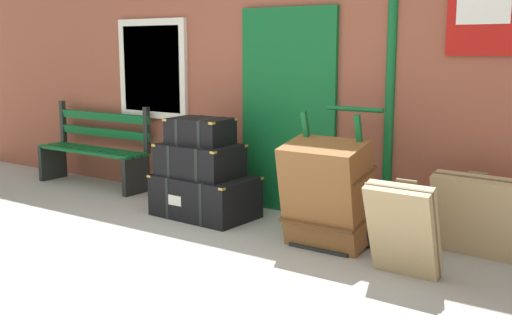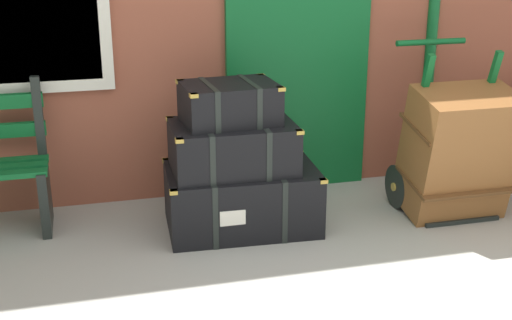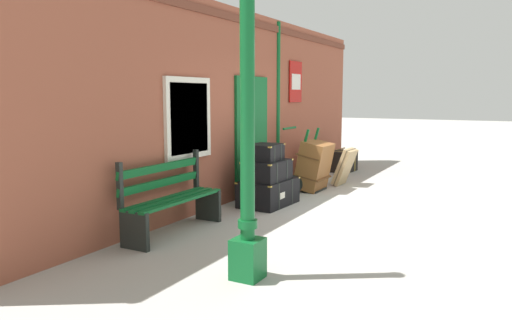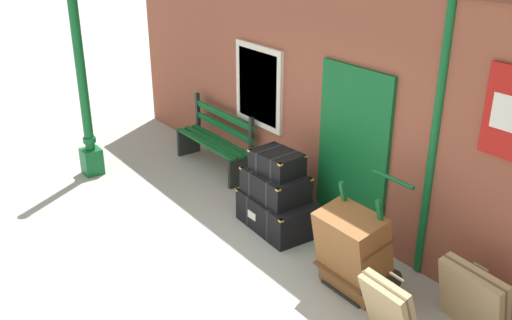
{
  "view_description": "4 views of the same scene",
  "coord_description": "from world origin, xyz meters",
  "px_view_note": "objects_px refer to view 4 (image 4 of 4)",
  "views": [
    {
      "loc": [
        3.47,
        -2.99,
        1.7
      ],
      "look_at": [
        0.13,
        1.91,
        0.62
      ],
      "focal_mm": 43.52,
      "sensor_mm": 36.0,
      "label": 1
    },
    {
      "loc": [
        -1.38,
        -2.39,
        1.98
      ],
      "look_at": [
        -0.34,
        1.69,
        0.51
      ],
      "focal_mm": 47.98,
      "sensor_mm": 36.0,
      "label": 2
    },
    {
      "loc": [
        -7.38,
        -1.74,
        1.78
      ],
      "look_at": [
        -0.7,
        1.87,
        0.77
      ],
      "focal_mm": 34.34,
      "sensor_mm": 36.0,
      "label": 3
    },
    {
      "loc": [
        4.52,
        -2.12,
        3.62
      ],
      "look_at": [
        -0.64,
        1.61,
        0.89
      ],
      "focal_mm": 39.79,
      "sensor_mm": 36.0,
      "label": 4
    }
  ],
  "objects_px": {
    "porters_trolley": "(364,263)",
    "suitcase_oxblood": "(474,300)",
    "large_brown_trunk": "(353,251)",
    "steamer_trunk_middle": "(275,184)",
    "steamer_trunk_top": "(277,162)",
    "lamp_post": "(85,104)",
    "steamer_trunk_base": "(278,212)",
    "suitcase_olive": "(390,313)",
    "platform_bench": "(216,141)"
  },
  "relations": [
    {
      "from": "porters_trolley",
      "to": "suitcase_oxblood",
      "type": "distance_m",
      "value": 1.16
    },
    {
      "from": "large_brown_trunk",
      "to": "steamer_trunk_middle",
      "type": "bearing_deg",
      "value": 172.99
    },
    {
      "from": "steamer_trunk_top",
      "to": "suitcase_oxblood",
      "type": "relative_size",
      "value": 0.9
    },
    {
      "from": "lamp_post",
      "to": "steamer_trunk_base",
      "type": "distance_m",
      "value": 3.36
    },
    {
      "from": "suitcase_oxblood",
      "to": "lamp_post",
      "type": "bearing_deg",
      "value": -164.38
    },
    {
      "from": "porters_trolley",
      "to": "suitcase_olive",
      "type": "distance_m",
      "value": 0.96
    },
    {
      "from": "steamer_trunk_base",
      "to": "suitcase_oxblood",
      "type": "xyz_separation_m",
      "value": [
        2.61,
        0.27,
        0.14
      ]
    },
    {
      "from": "lamp_post",
      "to": "suitcase_olive",
      "type": "bearing_deg",
      "value": 8.22
    },
    {
      "from": "steamer_trunk_top",
      "to": "large_brown_trunk",
      "type": "bearing_deg",
      "value": -8.0
    },
    {
      "from": "lamp_post",
      "to": "porters_trolley",
      "type": "xyz_separation_m",
      "value": [
        4.47,
        1.27,
        -0.84
      ]
    },
    {
      "from": "platform_bench",
      "to": "porters_trolley",
      "type": "height_order",
      "value": "porters_trolley"
    },
    {
      "from": "porters_trolley",
      "to": "suitcase_oxblood",
      "type": "xyz_separation_m",
      "value": [
        1.12,
        0.29,
        0.08
      ]
    },
    {
      "from": "platform_bench",
      "to": "steamer_trunk_base",
      "type": "xyz_separation_m",
      "value": [
        2.05,
        -0.37,
        -0.23
      ]
    },
    {
      "from": "porters_trolley",
      "to": "steamer_trunk_top",
      "type": "bearing_deg",
      "value": 178.51
    },
    {
      "from": "steamer_trunk_base",
      "to": "porters_trolley",
      "type": "height_order",
      "value": "porters_trolley"
    },
    {
      "from": "steamer_trunk_top",
      "to": "suitcase_olive",
      "type": "xyz_separation_m",
      "value": [
        2.37,
        -0.55,
        -0.5
      ]
    },
    {
      "from": "platform_bench",
      "to": "steamer_trunk_middle",
      "type": "distance_m",
      "value": 2.03
    },
    {
      "from": "porters_trolley",
      "to": "suitcase_olive",
      "type": "relative_size",
      "value": 1.57
    },
    {
      "from": "suitcase_olive",
      "to": "lamp_post",
      "type": "bearing_deg",
      "value": -171.78
    },
    {
      "from": "steamer_trunk_middle",
      "to": "suitcase_olive",
      "type": "xyz_separation_m",
      "value": [
        2.36,
        -0.52,
        -0.21
      ]
    },
    {
      "from": "lamp_post",
      "to": "suitcase_olive",
      "type": "xyz_separation_m",
      "value": [
        5.27,
        0.76,
        -0.74
      ]
    },
    {
      "from": "lamp_post",
      "to": "porters_trolley",
      "type": "height_order",
      "value": "lamp_post"
    },
    {
      "from": "platform_bench",
      "to": "suitcase_olive",
      "type": "relative_size",
      "value": 2.14
    },
    {
      "from": "steamer_trunk_top",
      "to": "porters_trolley",
      "type": "distance_m",
      "value": 1.67
    },
    {
      "from": "steamer_trunk_middle",
      "to": "steamer_trunk_top",
      "type": "xyz_separation_m",
      "value": [
        -0.01,
        0.03,
        0.29
      ]
    },
    {
      "from": "steamer_trunk_base",
      "to": "platform_bench",
      "type": "bearing_deg",
      "value": 169.81
    },
    {
      "from": "steamer_trunk_base",
      "to": "large_brown_trunk",
      "type": "relative_size",
      "value": 1.1
    },
    {
      "from": "lamp_post",
      "to": "large_brown_trunk",
      "type": "height_order",
      "value": "lamp_post"
    },
    {
      "from": "platform_bench",
      "to": "large_brown_trunk",
      "type": "height_order",
      "value": "platform_bench"
    },
    {
      "from": "suitcase_oxblood",
      "to": "suitcase_olive",
      "type": "bearing_deg",
      "value": -111.03
    },
    {
      "from": "large_brown_trunk",
      "to": "steamer_trunk_top",
      "type": "bearing_deg",
      "value": 172.0
    },
    {
      "from": "steamer_trunk_middle",
      "to": "steamer_trunk_top",
      "type": "height_order",
      "value": "steamer_trunk_top"
    },
    {
      "from": "steamer_trunk_base",
      "to": "steamer_trunk_top",
      "type": "distance_m",
      "value": 0.66
    },
    {
      "from": "steamer_trunk_base",
      "to": "steamer_trunk_top",
      "type": "relative_size",
      "value": 1.63
    },
    {
      "from": "steamer_trunk_middle",
      "to": "large_brown_trunk",
      "type": "height_order",
      "value": "large_brown_trunk"
    },
    {
      "from": "steamer_trunk_middle",
      "to": "steamer_trunk_top",
      "type": "distance_m",
      "value": 0.29
    },
    {
      "from": "porters_trolley",
      "to": "large_brown_trunk",
      "type": "relative_size",
      "value": 1.24
    },
    {
      "from": "suitcase_olive",
      "to": "platform_bench",
      "type": "bearing_deg",
      "value": 168.41
    },
    {
      "from": "steamer_trunk_base",
      "to": "steamer_trunk_top",
      "type": "height_order",
      "value": "steamer_trunk_top"
    },
    {
      "from": "steamer_trunk_base",
      "to": "suitcase_olive",
      "type": "xyz_separation_m",
      "value": [
        2.3,
        -0.52,
        0.16
      ]
    },
    {
      "from": "large_brown_trunk",
      "to": "suitcase_olive",
      "type": "relative_size",
      "value": 1.27
    },
    {
      "from": "porters_trolley",
      "to": "suitcase_olive",
      "type": "height_order",
      "value": "porters_trolley"
    },
    {
      "from": "lamp_post",
      "to": "suitcase_oxblood",
      "type": "height_order",
      "value": "lamp_post"
    },
    {
      "from": "lamp_post",
      "to": "platform_bench",
      "type": "height_order",
      "value": "lamp_post"
    },
    {
      "from": "suitcase_olive",
      "to": "suitcase_oxblood",
      "type": "distance_m",
      "value": 0.86
    },
    {
      "from": "platform_bench",
      "to": "porters_trolley",
      "type": "relative_size",
      "value": 1.36
    },
    {
      "from": "steamer_trunk_base",
      "to": "steamer_trunk_middle",
      "type": "distance_m",
      "value": 0.37
    },
    {
      "from": "lamp_post",
      "to": "large_brown_trunk",
      "type": "distance_m",
      "value": 4.64
    },
    {
      "from": "steamer_trunk_base",
      "to": "large_brown_trunk",
      "type": "distance_m",
      "value": 1.53
    },
    {
      "from": "platform_bench",
      "to": "porters_trolley",
      "type": "bearing_deg",
      "value": -6.18
    }
  ]
}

